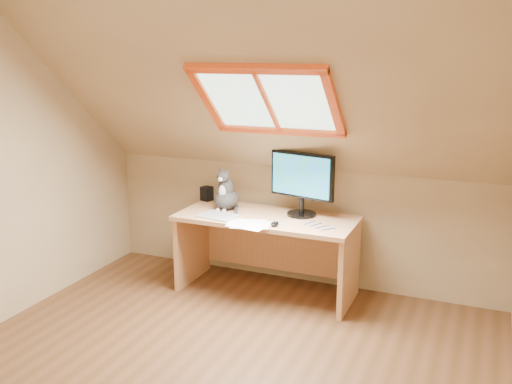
% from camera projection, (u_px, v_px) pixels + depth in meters
% --- Properties ---
extents(ground, '(3.50, 3.50, 0.00)m').
position_uv_depth(ground, '(204.00, 381.00, 3.49)').
color(ground, brown).
rests_on(ground, ground).
extents(room_shell, '(3.52, 3.52, 2.41)m').
position_uv_depth(room_shell, '(190.00, 153.00, 3.06)').
color(room_shell, tan).
rests_on(room_shell, ground).
extents(desk, '(1.45, 0.63, 0.66)m').
position_uv_depth(desk, '(269.00, 238.00, 4.72)').
color(desk, tan).
rests_on(desk, ground).
extents(monitor, '(0.56, 0.24, 0.52)m').
position_uv_depth(monitor, '(302.00, 180.00, 4.56)').
color(monitor, black).
rests_on(monitor, desk).
extents(cat, '(0.22, 0.26, 0.37)m').
position_uv_depth(cat, '(226.00, 194.00, 4.78)').
color(cat, '#393432').
rests_on(cat, desk).
extents(desk_speaker, '(0.11, 0.11, 0.13)m').
position_uv_depth(desk_speaker, '(207.00, 194.00, 5.08)').
color(desk_speaker, black).
rests_on(desk_speaker, desk).
extents(graphics_tablet, '(0.33, 0.26, 0.01)m').
position_uv_depth(graphics_tablet, '(219.00, 216.00, 4.60)').
color(graphics_tablet, '#B2B2B7').
rests_on(graphics_tablet, desk).
extents(mouse, '(0.06, 0.10, 0.03)m').
position_uv_depth(mouse, '(275.00, 224.00, 4.35)').
color(mouse, black).
rests_on(mouse, desk).
extents(papers, '(0.35, 0.30, 0.01)m').
position_uv_depth(papers, '(251.00, 224.00, 4.39)').
color(papers, white).
rests_on(papers, desk).
extents(cables, '(0.51, 0.26, 0.01)m').
position_uv_depth(cables, '(306.00, 225.00, 4.37)').
color(cables, silver).
rests_on(cables, desk).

